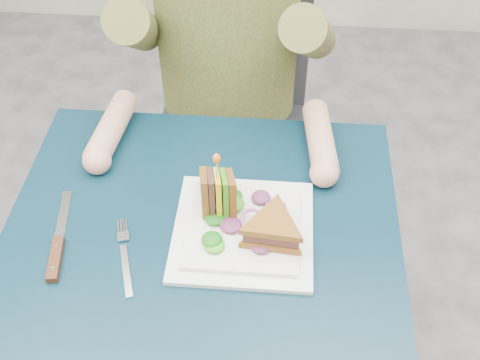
# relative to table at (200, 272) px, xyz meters

# --- Properties ---
(table) EXTENTS (0.75, 0.75, 0.73)m
(table) POSITION_rel_table_xyz_m (0.00, 0.00, 0.00)
(table) COLOR black
(table) RESTS_ON ground
(chair) EXTENTS (0.42, 0.40, 0.93)m
(chair) POSITION_rel_table_xyz_m (0.00, 0.67, -0.11)
(chair) COLOR #47474C
(chair) RESTS_ON ground
(diner) EXTENTS (0.54, 0.59, 0.74)m
(diner) POSITION_rel_table_xyz_m (-0.00, 0.56, 0.26)
(diner) COLOR #4E5326
(diner) RESTS_ON chair
(plate) EXTENTS (0.26, 0.26, 0.02)m
(plate) POSITION_rel_table_xyz_m (0.08, 0.04, 0.09)
(plate) COLOR white
(plate) RESTS_ON table
(sandwich_flat) EXTENTS (0.14, 0.14, 0.05)m
(sandwich_flat) POSITION_rel_table_xyz_m (0.13, 0.01, 0.12)
(sandwich_flat) COLOR brown
(sandwich_flat) RESTS_ON plate
(sandwich_upright) EXTENTS (0.09, 0.15, 0.15)m
(sandwich_upright) POSITION_rel_table_xyz_m (0.03, 0.08, 0.13)
(sandwich_upright) COLOR brown
(sandwich_upright) RESTS_ON plate
(fork) EXTENTS (0.07, 0.18, 0.01)m
(fork) POSITION_rel_table_xyz_m (-0.13, -0.04, 0.08)
(fork) COLOR silver
(fork) RESTS_ON table
(knife) EXTENTS (0.05, 0.22, 0.02)m
(knife) POSITION_rel_table_xyz_m (-0.26, -0.03, 0.09)
(knife) COLOR silver
(knife) RESTS_ON table
(toothpick) EXTENTS (0.01, 0.01, 0.06)m
(toothpick) POSITION_rel_table_xyz_m (0.03, 0.08, 0.20)
(toothpick) COLOR tan
(toothpick) RESTS_ON sandwich_upright
(toothpick_frill) EXTENTS (0.01, 0.01, 0.02)m
(toothpick_frill) POSITION_rel_table_xyz_m (0.03, 0.08, 0.23)
(toothpick_frill) COLOR orange
(toothpick_frill) RESTS_ON sandwich_upright
(lettuce_spill) EXTENTS (0.15, 0.13, 0.02)m
(lettuce_spill) POSITION_rel_table_xyz_m (0.08, 0.05, 0.11)
(lettuce_spill) COLOR #337A14
(lettuce_spill) RESTS_ON plate
(onion_ring) EXTENTS (0.04, 0.04, 0.02)m
(onion_ring) POSITION_rel_table_xyz_m (0.09, 0.04, 0.11)
(onion_ring) COLOR #9E4C7A
(onion_ring) RESTS_ON plate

